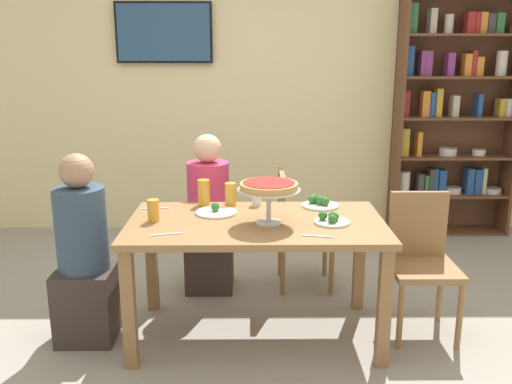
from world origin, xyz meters
name	(u,v)px	position (x,y,z in m)	size (l,w,h in m)	color
ground_plane	(256,334)	(0.00, 0.00, 0.00)	(12.00, 12.00, 0.00)	gray
rear_partition	(254,84)	(0.00, 2.20, 1.40)	(8.00, 0.12, 2.80)	beige
dining_table	(256,237)	(0.00, 0.00, 0.64)	(1.51, 0.84, 0.74)	olive
bookshelf	(453,114)	(1.85, 2.01, 1.14)	(1.11, 0.30, 2.21)	brown
television	(164,33)	(-0.82, 2.11, 1.87)	(0.88, 0.05, 0.54)	black
diner_head_west	(84,262)	(-1.03, -0.03, 0.49)	(0.34, 0.34, 1.15)	#382D28
diner_far_left	(209,224)	(-0.34, 0.71, 0.49)	(0.34, 0.34, 1.15)	#382D28
chair_far_right	(296,223)	(0.30, 0.75, 0.49)	(0.40, 0.40, 0.87)	olive
chair_head_east	(421,256)	(1.02, 0.07, 0.49)	(0.40, 0.40, 0.87)	olive
deep_dish_pizza_stand	(269,189)	(0.07, -0.05, 0.95)	(0.36, 0.36, 0.25)	silver
salad_plate_near_diner	(216,211)	(-0.25, 0.15, 0.75)	(0.26, 0.26, 0.07)	white
salad_plate_far_diner	(331,220)	(0.44, -0.05, 0.76)	(0.21, 0.21, 0.07)	white
salad_plate_spare	(319,203)	(0.41, 0.31, 0.76)	(0.24, 0.24, 0.07)	white
beer_glass_amber_tall	(153,210)	(-0.60, 0.00, 0.81)	(0.07, 0.07, 0.13)	gold
beer_glass_amber_short	(204,192)	(-0.34, 0.35, 0.82)	(0.08, 0.08, 0.17)	gold
beer_glass_amber_spare	(230,194)	(-0.16, 0.33, 0.81)	(0.07, 0.07, 0.15)	gold
water_glass_clear_near	(257,198)	(0.01, 0.33, 0.79)	(0.06, 0.06, 0.09)	white
cutlery_fork_near	(318,236)	(0.33, -0.29, 0.74)	(0.18, 0.02, 0.01)	silver
cutlery_knife_near	(167,234)	(-0.49, -0.25, 0.74)	(0.18, 0.02, 0.01)	silver
cutlery_fork_far	(155,208)	(-0.64, 0.26, 0.74)	(0.18, 0.02, 0.01)	silver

